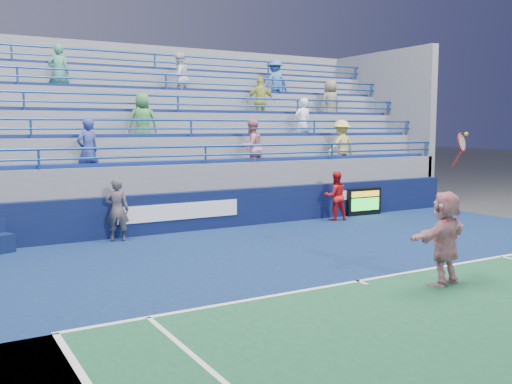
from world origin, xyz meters
TOP-DOWN VIEW (x-y plane):
  - ground at (0.00, 0.00)m, footprint 120.00×120.00m
  - sponsor_wall at (0.00, 6.50)m, footprint 18.00×0.32m
  - bleacher_stand at (0.00, 10.27)m, footprint 18.00×5.60m
  - serve_speed_board at (5.49, 6.24)m, footprint 1.31×0.21m
  - judge_chair at (-5.49, 6.08)m, footprint 0.58×0.60m
  - tennis_player at (1.24, -0.92)m, footprint 1.69×0.85m
  - line_judge at (-2.78, 6.04)m, footprint 0.70×0.59m
  - ball_girl at (4.05, 5.91)m, footprint 0.86×0.74m

SIDE VIEW (x-z plane):
  - ground at x=0.00m, z-range 0.00..0.00m
  - judge_chair at x=-5.49m, z-range -0.14..0.64m
  - serve_speed_board at x=5.49m, z-range 0.00..0.90m
  - sponsor_wall at x=0.00m, z-range 0.00..1.10m
  - ball_girl at x=4.05m, z-range 0.00..1.53m
  - line_judge at x=-2.78m, z-range 0.00..1.62m
  - tennis_player at x=1.24m, z-range -0.52..2.28m
  - bleacher_stand at x=0.00m, z-range -1.15..4.23m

